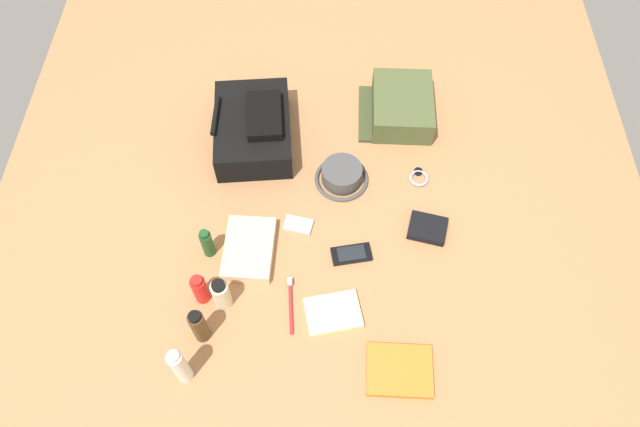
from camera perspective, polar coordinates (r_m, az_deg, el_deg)
ground_plane at (r=1.78m, az=0.00°, el=-0.87°), size 2.64×2.02×0.02m
backpack at (r=1.91m, az=-6.47°, el=8.26°), size 0.36×0.27×0.13m
toiletry_pouch at (r=1.99m, az=7.86°, el=10.28°), size 0.26×0.25×0.09m
bucket_hat at (r=1.83m, az=2.13°, el=3.74°), size 0.17×0.17×0.06m
toothpaste_tube at (r=1.54m, az=-13.49°, el=-14.27°), size 0.04×0.04×0.17m
cologne_bottle at (r=1.58m, az=-11.70°, el=-10.69°), size 0.04×0.04×0.14m
lotion_bottle at (r=1.62m, az=-9.59°, el=-7.75°), size 0.05×0.05×0.12m
sunscreen_spray at (r=1.64m, az=-11.61°, el=-7.22°), size 0.04×0.04×0.12m
shampoo_bottle at (r=1.70m, az=-10.93°, el=-2.85°), size 0.03×0.03×0.11m
paperback_novel at (r=1.59m, az=7.74°, el=-14.90°), size 0.14×0.18×0.02m
cell_phone at (r=1.71m, az=3.06°, el=-3.96°), size 0.08×0.12×0.01m
media_player at (r=1.75m, az=-2.12°, el=-1.11°), size 0.07×0.09×0.01m
wristwatch at (r=1.87m, az=9.59°, el=3.49°), size 0.07×0.06×0.01m
toothbrush at (r=1.64m, az=-2.87°, el=-8.58°), size 0.16×0.02×0.02m
wallet at (r=1.77m, az=10.42°, el=-1.42°), size 0.11×0.13×0.02m
notepad at (r=1.63m, az=1.28°, el=-9.65°), size 0.14×0.17×0.02m
folded_towel at (r=1.71m, az=-6.93°, el=-3.45°), size 0.21×0.15×0.04m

